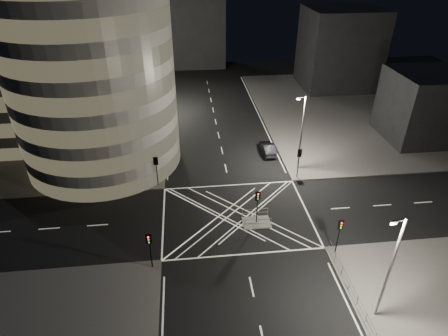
{
  "coord_description": "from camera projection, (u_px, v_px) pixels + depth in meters",
  "views": [
    {
      "loc": [
        -4.89,
        -32.18,
        26.25
      ],
      "look_at": [
        -0.77,
        5.31,
        3.0
      ],
      "focal_mm": 30.0,
      "sensor_mm": 36.0,
      "label": 1
    }
  ],
  "objects": [
    {
      "name": "sedan",
      "position": [
        268.0,
        148.0,
        53.1
      ],
      "size": [
        1.76,
        4.65,
        1.51
      ],
      "primitive_type": "imported",
      "rotation": [
        0.0,
        0.0,
        3.18
      ],
      "color": "black",
      "rests_on": "ground"
    },
    {
      "name": "building_right_near",
      "position": [
        423.0,
        106.0,
        55.09
      ],
      "size": [
        10.0,
        10.0,
        10.0
      ],
      "primitive_type": "cube",
      "color": "black",
      "rests_on": "sidewalk_far_right"
    },
    {
      "name": "office_block_rear",
      "position": [
        88.0,
        34.0,
        69.1
      ],
      "size": [
        24.0,
        16.0,
        22.0
      ],
      "primitive_type": "cube",
      "color": "gray",
      "rests_on": "sidewalk_far_left"
    },
    {
      "name": "traffic_signal_island",
      "position": [
        258.0,
        201.0,
        38.85
      ],
      "size": [
        0.55,
        0.22,
        4.0
      ],
      "color": "black",
      "rests_on": "central_island"
    },
    {
      "name": "tree_c",
      "position": [
        147.0,
        105.0,
        55.57
      ],
      "size": [
        4.3,
        4.3,
        7.45
      ],
      "color": "black",
      "rests_on": "sidewalk_far_left"
    },
    {
      "name": "street_lamp_left_near",
      "position": [
        151.0,
        128.0,
        47.83
      ],
      "size": [
        1.25,
        0.25,
        10.0
      ],
      "color": "slate",
      "rests_on": "sidewalk_far_left"
    },
    {
      "name": "building_far_end",
      "position": [
        185.0,
        26.0,
        85.44
      ],
      "size": [
        18.0,
        8.0,
        18.0
      ],
      "primitive_type": "cube",
      "color": "black",
      "rests_on": "ground"
    },
    {
      "name": "traffic_signal_fl",
      "position": [
        156.0,
        166.0,
        44.87
      ],
      "size": [
        0.55,
        0.22,
        4.0
      ],
      "color": "black",
      "rests_on": "sidewalk_far_left"
    },
    {
      "name": "tree_b",
      "position": [
        145.0,
        125.0,
        50.81
      ],
      "size": [
        4.14,
        4.14,
        6.75
      ],
      "color": "black",
      "rests_on": "sidewalk_far_left"
    },
    {
      "name": "traffic_signal_nl",
      "position": [
        149.0,
        245.0,
        33.36
      ],
      "size": [
        0.55,
        0.22,
        4.0
      ],
      "color": "black",
      "rests_on": "sidewalk_near_left"
    },
    {
      "name": "tree_a",
      "position": [
        142.0,
        147.0,
        45.81
      ],
      "size": [
        4.11,
        4.11,
        6.59
      ],
      "color": "black",
      "rests_on": "sidewalk_far_left"
    },
    {
      "name": "railing_island_north",
      "position": [
        255.0,
        213.0,
        40.78
      ],
      "size": [
        2.8,
        0.06,
        1.1
      ],
      "primitive_type": "cube",
      "color": "slate",
      "rests_on": "central_island"
    },
    {
      "name": "tree_e",
      "position": [
        152.0,
        81.0,
        65.95
      ],
      "size": [
        4.14,
        4.14,
        6.92
      ],
      "color": "black",
      "rests_on": "sidewalk_far_left"
    },
    {
      "name": "sidewalk_far_left",
      "position": [
        39.0,
        124.0,
        61.57
      ],
      "size": [
        42.0,
        42.0,
        0.15
      ],
      "primitive_type": "cube",
      "color": "#54514F",
      "rests_on": "ground"
    },
    {
      "name": "traffic_signal_fr",
      "position": [
        299.0,
        158.0,
        46.51
      ],
      "size": [
        0.55,
        0.22,
        4.0
      ],
      "color": "black",
      "rests_on": "sidewalk_far_right"
    },
    {
      "name": "ground",
      "position": [
        236.0,
        216.0,
        41.46
      ],
      "size": [
        120.0,
        120.0,
        0.0
      ],
      "primitive_type": "plane",
      "color": "black",
      "rests_on": "ground"
    },
    {
      "name": "central_island",
      "position": [
        256.0,
        222.0,
        40.34
      ],
      "size": [
        3.0,
        2.0,
        0.15
      ],
      "primitive_type": "cube",
      "color": "slate",
      "rests_on": "ground"
    },
    {
      "name": "street_lamp_right_far",
      "position": [
        301.0,
        131.0,
        47.05
      ],
      "size": [
        1.25,
        0.25,
        10.0
      ],
      "color": "slate",
      "rests_on": "sidewalk_far_right"
    },
    {
      "name": "street_lamp_left_far",
      "position": [
        157.0,
        82.0,
        63.06
      ],
      "size": [
        1.25,
        0.25,
        10.0
      ],
      "color": "slate",
      "rests_on": "sidewalk_far_left"
    },
    {
      "name": "street_lamp_right_near",
      "position": [
        390.0,
        267.0,
        27.59
      ],
      "size": [
        1.25,
        0.25,
        10.0
      ],
      "color": "slate",
      "rests_on": "sidewalk_near_right"
    },
    {
      "name": "building_right_far",
      "position": [
        340.0,
        49.0,
        73.71
      ],
      "size": [
        14.0,
        12.0,
        15.0
      ],
      "primitive_type": "cube",
      "color": "black",
      "rests_on": "sidewalk_far_right"
    },
    {
      "name": "traffic_signal_nr",
      "position": [
        340.0,
        230.0,
        35.0
      ],
      "size": [
        0.55,
        0.22,
        4.0
      ],
      "color": "black",
      "rests_on": "sidewalk_near_right"
    },
    {
      "name": "sidewalk_far_right",
      "position": [
        376.0,
        109.0,
        66.97
      ],
      "size": [
        42.0,
        42.0,
        0.15
      ],
      "primitive_type": "cube",
      "color": "#54514F",
      "rests_on": "ground"
    },
    {
      "name": "railing_island_south",
      "position": [
        258.0,
        223.0,
        39.25
      ],
      "size": [
        2.8,
        0.06,
        1.1
      ],
      "primitive_type": "cube",
      "color": "slate",
      "rests_on": "central_island"
    },
    {
      "name": "railing_near_right",
      "position": [
        353.0,
        293.0,
        31.59
      ],
      "size": [
        0.06,
        11.7,
        1.1
      ],
      "primitive_type": "cube",
      "color": "slate",
      "rests_on": "sidewalk_near_right"
    },
    {
      "name": "tree_d",
      "position": [
        150.0,
        88.0,
        60.44
      ],
      "size": [
        5.23,
        5.23,
        8.37
      ],
      "color": "black",
      "rests_on": "sidewalk_far_left"
    },
    {
      "name": "office_tower_curved",
      "position": [
        61.0,
        60.0,
        48.74
      ],
      "size": [
        30.0,
        29.0,
        27.2
      ],
      "color": "gray",
      "rests_on": "sidewalk_far_left"
    }
  ]
}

